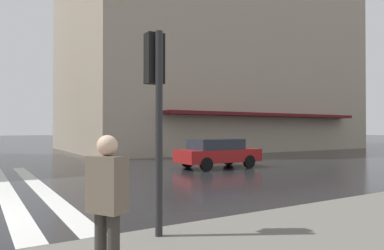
{
  "coord_description": "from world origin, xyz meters",
  "views": [
    {
      "loc": [
        -8.75,
        -0.97,
        1.89
      ],
      "look_at": [
        3.21,
        -8.24,
        2.05
      ],
      "focal_mm": 33.48,
      "sensor_mm": 36.0,
      "label": 1
    }
  ],
  "objects": [
    {
      "name": "haussmann_block_corner",
      "position": [
        20.58,
        -20.79,
        11.71
      ],
      "size": [
        17.38,
        26.46,
        23.91
      ],
      "color": "tan",
      "rests_on": "ground_plane"
    },
    {
      "name": "traffic_signal_post",
      "position": [
        -3.35,
        -3.54,
        2.57
      ],
      "size": [
        0.44,
        0.3,
        3.35
      ],
      "color": "#232326",
      "rests_on": "sidewalk_pavement"
    },
    {
      "name": "car_red",
      "position": [
        5.5,
        -11.09,
        0.76
      ],
      "size": [
        1.85,
        4.1,
        1.41
      ],
      "color": "maroon",
      "rests_on": "ground_plane"
    },
    {
      "name": "pedestrian_approaching_kerb",
      "position": [
        -5.05,
        -2.17,
        1.14
      ],
      "size": [
        0.47,
        0.41,
        1.68
      ],
      "color": "#6B5B4C",
      "rests_on": "sidewalk_pavement"
    }
  ]
}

